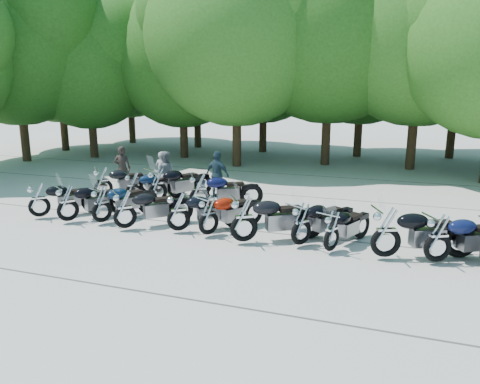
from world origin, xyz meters
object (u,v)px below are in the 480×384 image
(motorcycle_15, at_px, (200,189))
(rider_3, at_px, (163,172))
(motorcycle_9, at_px, (387,231))
(motorcycle_2, at_px, (101,203))
(motorcycle_14, at_px, (157,184))
(motorcycle_5, at_px, (209,214))
(rider_2, at_px, (218,175))
(motorcycle_0, at_px, (39,199))
(motorcycle_4, at_px, (178,211))
(motorcycle_1, at_px, (67,202))
(motorcycle_7, at_px, (301,223))
(motorcycle_13, at_px, (134,186))
(motorcycle_8, at_px, (332,230))
(rider_1, at_px, (165,173))
(motorcycle_12, at_px, (103,181))
(rider_0, at_px, (122,168))
(motorcycle_3, at_px, (125,208))
(motorcycle_6, at_px, (244,217))
(motorcycle_10, at_px, (439,237))

(motorcycle_15, distance_m, rider_3, 2.88)
(motorcycle_9, relative_size, motorcycle_15, 1.07)
(motorcycle_2, xyz_separation_m, motorcycle_14, (0.42, 2.58, 0.08))
(motorcycle_5, distance_m, rider_2, 4.40)
(motorcycle_0, bearing_deg, motorcycle_15, -103.09)
(motorcycle_4, bearing_deg, motorcycle_1, 57.94)
(motorcycle_7, distance_m, motorcycle_14, 6.11)
(motorcycle_1, relative_size, motorcycle_13, 1.07)
(motorcycle_13, bearing_deg, rider_2, -101.68)
(motorcycle_2, xyz_separation_m, motorcycle_5, (3.43, -0.02, -0.00))
(motorcycle_2, relative_size, rider_3, 1.42)
(motorcycle_9, xyz_separation_m, rider_3, (-8.28, 4.41, 0.07))
(motorcycle_0, xyz_separation_m, motorcycle_9, (10.19, -0.07, 0.09))
(motorcycle_8, distance_m, rider_1, 7.90)
(motorcycle_2, xyz_separation_m, rider_1, (-0.00, 3.90, 0.18))
(rider_2, bearing_deg, motorcycle_4, 114.33)
(motorcycle_12, height_order, rider_0, rider_0)
(motorcycle_2, distance_m, motorcycle_14, 2.62)
(motorcycle_3, xyz_separation_m, motorcycle_9, (7.05, 0.07, 0.07))
(motorcycle_9, distance_m, motorcycle_15, 6.55)
(motorcycle_15, bearing_deg, motorcycle_4, 162.29)
(motorcycle_2, xyz_separation_m, motorcycle_3, (0.98, -0.29, 0.01))
(motorcycle_12, bearing_deg, motorcycle_9, -147.72)
(motorcycle_13, relative_size, motorcycle_15, 0.89)
(rider_0, bearing_deg, motorcycle_3, 105.79)
(motorcycle_7, height_order, rider_3, rider_3)
(motorcycle_8, xyz_separation_m, rider_1, (-6.76, 4.09, 0.23))
(motorcycle_0, bearing_deg, motorcycle_13, -76.99)
(motorcycle_0, bearing_deg, motorcycle_14, -88.28)
(motorcycle_0, distance_m, rider_2, 5.98)
(motorcycle_0, height_order, motorcycle_3, motorcycle_3)
(motorcycle_3, xyz_separation_m, rider_1, (-0.98, 4.19, 0.17))
(motorcycle_2, height_order, motorcycle_14, motorcycle_14)
(motorcycle_6, bearing_deg, rider_2, -3.90)
(motorcycle_13, bearing_deg, motorcycle_3, 162.87)
(motorcycle_4, distance_m, motorcycle_12, 5.06)
(motorcycle_8, bearing_deg, motorcycle_1, 23.71)
(motorcycle_8, relative_size, motorcycle_13, 0.99)
(motorcycle_4, bearing_deg, rider_3, -2.63)
(motorcycle_6, xyz_separation_m, motorcycle_15, (-2.47, 2.74, -0.04))
(motorcycle_4, height_order, motorcycle_6, motorcycle_6)
(motorcycle_2, bearing_deg, motorcycle_15, -105.13)
(motorcycle_8, distance_m, rider_0, 9.60)
(motorcycle_3, height_order, motorcycle_15, motorcycle_15)
(motorcycle_9, bearing_deg, motorcycle_14, 46.30)
(motorcycle_13, height_order, rider_0, rider_0)
(motorcycle_3, relative_size, motorcycle_10, 0.97)
(motorcycle_1, xyz_separation_m, motorcycle_13, (0.54, 2.77, -0.04))
(motorcycle_2, height_order, motorcycle_6, motorcycle_6)
(motorcycle_9, bearing_deg, motorcycle_6, 67.47)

